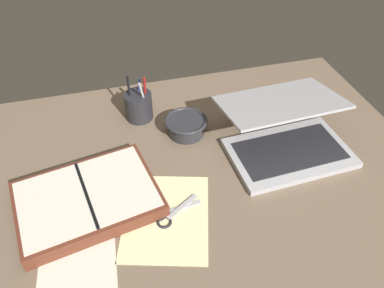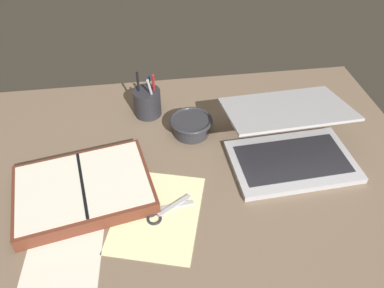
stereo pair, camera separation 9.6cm
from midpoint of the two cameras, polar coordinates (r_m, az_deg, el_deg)
name	(u,v)px [view 2 (the right image)]	position (r cm, az deg, el deg)	size (l,w,h in cm)	color
desk_top	(188,176)	(108.17, 1.99, -5.07)	(140.00, 100.00, 2.00)	#75604C
laptop	(290,142)	(114.29, 17.02, 0.16)	(37.07, 33.62, 15.40)	#B7B7BC
bowl	(191,125)	(118.61, 2.19, 2.79)	(13.59, 13.59, 5.53)	#2D2D33
pen_cup	(147,102)	(125.70, -4.64, 6.30)	(9.00, 9.00, 15.99)	#28282D
planner	(84,189)	(103.59, -13.64, -6.82)	(39.77, 32.05, 4.60)	brown
scissors	(158,212)	(98.30, -2.39, -10.52)	(13.58, 8.54, 0.80)	#B7B7BC
paper_sheet_front	(157,213)	(98.47, -2.52, -10.65)	(21.52, 27.72, 0.16)	#F4EFB2
paper_sheet_beside_planner	(62,263)	(94.05, -16.36, -17.20)	(17.63, 22.94, 0.16)	silver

